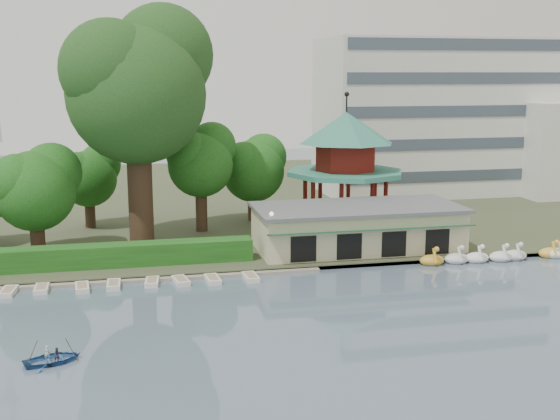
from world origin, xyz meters
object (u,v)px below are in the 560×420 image
object	(u,v)px
dock	(107,281)
pavilion	(346,157)
boathouse	(357,227)
big_tree	(138,82)
rowboat_with_passengers	(52,355)

from	to	relation	value
dock	pavilion	bearing A→B (deg)	31.66
boathouse	dock	bearing A→B (deg)	-167.76
boathouse	big_tree	bearing A→B (deg)	161.70
big_tree	rowboat_with_passengers	bearing A→B (deg)	-102.38
pavilion	dock	bearing A→B (deg)	-148.34
big_tree	dock	bearing A→B (deg)	-106.07
boathouse	big_tree	xyz separation A→B (m)	(-18.83, 6.23, 12.86)
pavilion	big_tree	distance (m)	22.54
rowboat_with_passengers	boathouse	bearing A→B (deg)	39.16
pavilion	rowboat_with_passengers	bearing A→B (deg)	-131.51
dock	pavilion	xyz separation A→B (m)	(24.00, 14.80, 7.36)
dock	rowboat_with_passengers	size ratio (longest dim) A/B	6.59
dock	big_tree	xyz separation A→B (m)	(3.17, 11.00, 15.11)
boathouse	big_tree	distance (m)	23.64
boathouse	rowboat_with_passengers	xyz separation A→B (m)	(-24.59, -20.03, -1.91)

